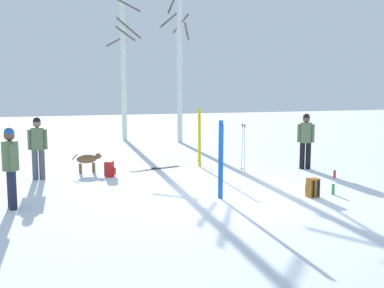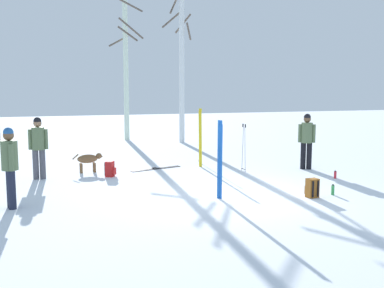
{
  "view_description": "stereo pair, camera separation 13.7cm",
  "coord_description": "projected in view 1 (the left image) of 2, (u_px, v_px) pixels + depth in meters",
  "views": [
    {
      "loc": [
        -3.99,
        -9.98,
        2.59
      ],
      "look_at": [
        -0.26,
        1.82,
        1.0
      ],
      "focal_mm": 43.23,
      "sensor_mm": 36.0,
      "label": 1
    },
    {
      "loc": [
        -3.86,
        -10.02,
        2.59
      ],
      "look_at": [
        -0.26,
        1.82,
        1.0
      ],
      "focal_mm": 43.23,
      "sensor_mm": 36.0,
      "label": 2
    }
  ],
  "objects": [
    {
      "name": "water_bottle_0",
      "position": [
        335.0,
        174.0,
        12.89
      ],
      "size": [
        0.07,
        0.07,
        0.22
      ],
      "color": "red",
      "rests_on": "ground_plane"
    },
    {
      "name": "birch_tree_3",
      "position": [
        179.0,
        58.0,
        20.45
      ],
      "size": [
        1.36,
        1.67,
        7.16
      ],
      "color": "silver",
      "rests_on": "ground_plane"
    },
    {
      "name": "ski_poles_1",
      "position": [
        243.0,
        146.0,
        13.81
      ],
      "size": [
        0.07,
        0.28,
        1.44
      ],
      "color": "#B2B2BC",
      "rests_on": "ground_plane"
    },
    {
      "name": "birch_tree_2",
      "position": [
        123.0,
        59.0,
        21.33
      ],
      "size": [
        1.54,
        1.56,
        7.33
      ],
      "color": "silver",
      "rests_on": "ground_plane"
    },
    {
      "name": "ski_pair_planted_0",
      "position": [
        200.0,
        138.0,
        14.6
      ],
      "size": [
        0.08,
        0.15,
        1.85
      ],
      "color": "yellow",
      "rests_on": "ground_plane"
    },
    {
      "name": "person_0",
      "position": [
        306.0,
        137.0,
        14.21
      ],
      "size": [
        0.47,
        0.34,
        1.72
      ],
      "color": "black",
      "rests_on": "ground_plane"
    },
    {
      "name": "ski_pair_planted_1",
      "position": [
        221.0,
        160.0,
        10.47
      ],
      "size": [
        0.09,
        0.13,
        1.8
      ],
      "color": "blue",
      "rests_on": "ground_plane"
    },
    {
      "name": "backpack_0",
      "position": [
        313.0,
        188.0,
        10.71
      ],
      "size": [
        0.28,
        0.31,
        0.44
      ],
      "color": "#99591E",
      "rests_on": "ground_plane"
    },
    {
      "name": "dog",
      "position": [
        88.0,
        160.0,
        13.68
      ],
      "size": [
        0.9,
        0.27,
        0.57
      ],
      "color": "brown",
      "rests_on": "ground_plane"
    },
    {
      "name": "water_bottle_1",
      "position": [
        333.0,
        190.0,
        10.96
      ],
      "size": [
        0.07,
        0.07,
        0.25
      ],
      "color": "green",
      "rests_on": "ground_plane"
    },
    {
      "name": "ski_pair_lying_0",
      "position": [
        155.0,
        169.0,
        14.29
      ],
      "size": [
        1.66,
        0.67,
        0.05
      ],
      "color": "black",
      "rests_on": "ground_plane"
    },
    {
      "name": "ski_poles_0",
      "position": [
        199.0,
        139.0,
        15.24
      ],
      "size": [
        0.07,
        0.24,
        1.52
      ],
      "color": "#B2B2BC",
      "rests_on": "ground_plane"
    },
    {
      "name": "backpack_1",
      "position": [
        110.0,
        169.0,
        13.07
      ],
      "size": [
        0.34,
        0.32,
        0.44
      ],
      "color": "red",
      "rests_on": "ground_plane"
    },
    {
      "name": "person_1",
      "position": [
        11.0,
        163.0,
        9.59
      ],
      "size": [
        0.34,
        0.51,
        1.72
      ],
      "color": "#1E2338",
      "rests_on": "ground_plane"
    },
    {
      "name": "person_2",
      "position": [
        38.0,
        144.0,
        12.61
      ],
      "size": [
        0.52,
        0.34,
        1.72
      ],
      "color": "#4C4C56",
      "rests_on": "ground_plane"
    },
    {
      "name": "ground_plane",
      "position": [
        225.0,
        195.0,
        10.96
      ],
      "size": [
        60.0,
        60.0,
        0.0
      ],
      "primitive_type": "plane",
      "color": "white"
    }
  ]
}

